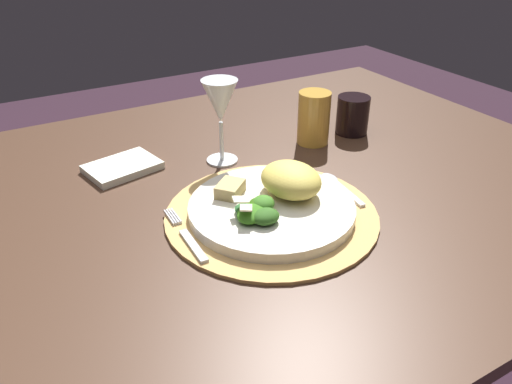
{
  "coord_description": "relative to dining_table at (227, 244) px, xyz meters",
  "views": [
    {
      "loc": [
        -0.33,
        -0.68,
        1.18
      ],
      "look_at": [
        0.03,
        -0.05,
        0.76
      ],
      "focal_mm": 35.29,
      "sensor_mm": 36.0,
      "label": 1
    }
  ],
  "objects": [
    {
      "name": "salad_greens",
      "position": [
        -0.01,
        -0.12,
        0.14
      ],
      "size": [
        0.09,
        0.08,
        0.03
      ],
      "color": "#2D5B1C",
      "rests_on": "dinner_plate"
    },
    {
      "name": "amber_tumbler",
      "position": [
        0.26,
        0.1,
        0.16
      ],
      "size": [
        0.07,
        0.07,
        0.11
      ],
      "primitive_type": "cylinder",
      "color": "gold",
      "rests_on": "dining_table"
    },
    {
      "name": "pasta_serving",
      "position": [
        0.08,
        -0.09,
        0.16
      ],
      "size": [
        0.1,
        0.11,
        0.05
      ],
      "primitive_type": "ellipsoid",
      "rotation": [
        0.0,
        0.0,
        1.59
      ],
      "color": "#E3CB58",
      "rests_on": "dinner_plate"
    },
    {
      "name": "wine_glass",
      "position": [
        0.05,
        0.11,
        0.23
      ],
      "size": [
        0.07,
        0.07,
        0.16
      ],
      "color": "silver",
      "rests_on": "dining_table"
    },
    {
      "name": "dinner_plate",
      "position": [
        0.03,
        -0.1,
        0.12
      ],
      "size": [
        0.27,
        0.27,
        0.02
      ],
      "primitive_type": "cylinder",
      "color": "silver",
      "rests_on": "placemat"
    },
    {
      "name": "napkin",
      "position": [
        -0.13,
        0.17,
        0.12
      ],
      "size": [
        0.14,
        0.12,
        0.01
      ],
      "primitive_type": "cube",
      "rotation": [
        0.0,
        0.0,
        0.21
      ],
      "color": "white",
      "rests_on": "dining_table"
    },
    {
      "name": "fork",
      "position": [
        -0.11,
        -0.1,
        0.12
      ],
      "size": [
        0.02,
        0.15,
        0.0
      ],
      "color": "silver",
      "rests_on": "placemat"
    },
    {
      "name": "placemat",
      "position": [
        0.03,
        -0.1,
        0.11
      ],
      "size": [
        0.34,
        0.34,
        0.01
      ],
      "primitive_type": "cylinder",
      "color": "tan",
      "rests_on": "dining_table"
    },
    {
      "name": "dining_table",
      "position": [
        0.0,
        0.0,
        0.0
      ],
      "size": [
        1.42,
        0.97,
        0.74
      ],
      "color": "#462E20",
      "rests_on": "ground"
    },
    {
      "name": "spoon",
      "position": [
        0.18,
        -0.08,
        0.12
      ],
      "size": [
        0.03,
        0.12,
        0.01
      ],
      "color": "silver",
      "rests_on": "placemat"
    },
    {
      "name": "bread_piece",
      "position": [
        -0.01,
        -0.05,
        0.14
      ],
      "size": [
        0.06,
        0.06,
        0.02
      ],
      "primitive_type": "cube",
      "rotation": [
        0.0,
        0.0,
        0.7
      ],
      "color": "tan",
      "rests_on": "dinner_plate"
    },
    {
      "name": "dark_tumbler",
      "position": [
        0.36,
        0.1,
        0.15
      ],
      "size": [
        0.07,
        0.07,
        0.08
      ],
      "primitive_type": "cylinder",
      "color": "black",
      "rests_on": "dining_table"
    }
  ]
}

